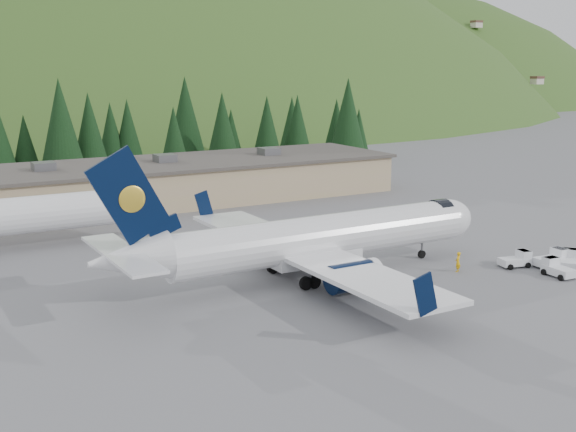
# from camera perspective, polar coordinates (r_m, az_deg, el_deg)

# --- Properties ---
(ground) EXTENTS (600.00, 600.00, 0.00)m
(ground) POSITION_cam_1_polar(r_m,az_deg,el_deg) (61.01, 2.78, -4.70)
(ground) COLOR #5E5E63
(airliner) EXTENTS (35.81, 33.53, 11.92)m
(airliner) POSITION_cam_1_polar(r_m,az_deg,el_deg) (59.62, 1.96, -1.93)
(airliner) COLOR white
(airliner) RESTS_ON ground
(baggage_tug_a) EXTENTS (2.89, 2.04, 1.43)m
(baggage_tug_a) POSITION_cam_1_polar(r_m,az_deg,el_deg) (66.44, 17.65, -3.30)
(baggage_tug_a) COLOR white
(baggage_tug_a) RESTS_ON ground
(baggage_tug_b) EXTENTS (3.07, 1.96, 1.59)m
(baggage_tug_b) POSITION_cam_1_polar(r_m,az_deg,el_deg) (67.44, 20.22, -3.19)
(baggage_tug_b) COLOR white
(baggage_tug_b) RESTS_ON ground
(baggage_tug_c) EXTENTS (1.78, 2.82, 1.47)m
(baggage_tug_c) POSITION_cam_1_polar(r_m,az_deg,el_deg) (64.66, 20.45, -3.89)
(baggage_tug_c) COLOR white
(baggage_tug_c) RESTS_ON ground
(terminal_building) EXTENTS (71.00, 17.00, 6.10)m
(terminal_building) POSITION_cam_1_polar(r_m,az_deg,el_deg) (92.45, -12.55, 2.45)
(terminal_building) COLOR tan
(terminal_building) RESTS_ON ground
(baggage_tug_d) EXTENTS (3.26, 2.98, 1.58)m
(baggage_tug_d) POSITION_cam_1_polar(r_m,az_deg,el_deg) (67.42, 21.30, -3.28)
(baggage_tug_d) COLOR white
(baggage_tug_d) RESTS_ON ground
(ramp_worker) EXTENTS (0.76, 0.67, 1.74)m
(ramp_worker) POSITION_cam_1_polar(r_m,az_deg,el_deg) (63.41, 13.27, -3.55)
(ramp_worker) COLOR #F5B20B
(ramp_worker) RESTS_ON ground
(tree_line) EXTENTS (111.83, 17.21, 14.21)m
(tree_line) POSITION_cam_1_polar(r_m,az_deg,el_deg) (114.20, -16.60, 6.41)
(tree_line) COLOR black
(tree_line) RESTS_ON ground
(hills) EXTENTS (614.00, 330.00, 300.00)m
(hills) POSITION_cam_1_polar(r_m,az_deg,el_deg) (288.36, -10.58, -8.55)
(hills) COLOR #335118
(hills) RESTS_ON ground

